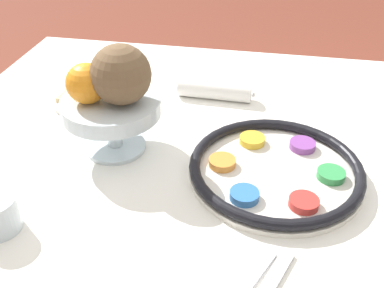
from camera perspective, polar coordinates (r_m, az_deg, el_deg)
name	(u,v)px	position (r m, az deg, el deg)	size (l,w,h in m)	color
dining_table	(200,255)	(1.16, 1.05, -13.87)	(1.14, 0.94, 0.70)	white
seder_plate	(276,169)	(0.83, 10.56, -3.15)	(0.32, 0.32, 0.03)	silver
fruit_stand	(112,111)	(0.86, -10.15, 4.10)	(0.19, 0.19, 0.11)	silver
orange_fruit	(86,83)	(0.83, -13.27, 7.50)	(0.07, 0.07, 0.07)	orange
coconut	(121,75)	(0.81, -9.04, 8.71)	(0.11, 0.11, 0.11)	brown
bread_plate	(92,96)	(1.09, -12.53, 6.01)	(0.20, 0.20, 0.02)	silver
napkin_roll	(215,90)	(1.06, 2.95, 6.84)	(0.17, 0.05, 0.04)	white
spoon	(223,90)	(1.11, 3.94, 6.89)	(0.15, 0.03, 0.01)	silver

